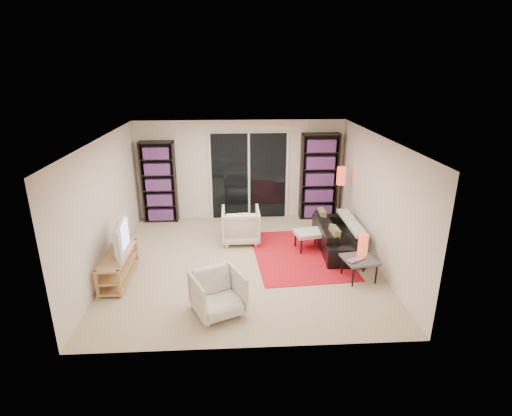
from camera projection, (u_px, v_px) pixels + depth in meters
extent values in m
plane|color=#C7B191|center=(244.00, 262.00, 7.73)|extent=(5.00, 5.00, 0.00)
cube|color=white|center=(241.00, 170.00, 9.68)|extent=(5.00, 0.02, 2.40)
cube|color=white|center=(249.00, 268.00, 4.98)|extent=(5.00, 0.02, 2.40)
cube|color=white|center=(105.00, 206.00, 7.19)|extent=(0.02, 5.00, 2.40)
cube|color=white|center=(377.00, 201.00, 7.46)|extent=(0.02, 5.00, 2.40)
cube|color=white|center=(243.00, 138.00, 6.92)|extent=(5.00, 5.00, 0.02)
cube|color=white|center=(249.00, 176.00, 9.71)|extent=(1.92, 0.06, 2.16)
cube|color=black|center=(249.00, 177.00, 9.68)|extent=(1.80, 0.02, 2.10)
cube|color=white|center=(249.00, 177.00, 9.67)|extent=(0.05, 0.02, 2.10)
cube|color=black|center=(159.00, 182.00, 9.50)|extent=(0.80, 0.30, 1.95)
cube|color=#A40B78|center=(159.00, 182.00, 9.48)|extent=(0.70, 0.22, 1.85)
cube|color=black|center=(319.00, 177.00, 9.68)|extent=(0.90, 0.30, 2.10)
cube|color=#A40B78|center=(319.00, 177.00, 9.66)|extent=(0.80, 0.22, 2.00)
cube|color=tan|center=(117.00, 255.00, 6.95)|extent=(0.42, 1.31, 0.04)
cube|color=tan|center=(118.00, 267.00, 7.03)|extent=(0.42, 1.31, 0.03)
cube|color=tan|center=(120.00, 276.00, 7.09)|extent=(0.42, 1.31, 0.04)
cube|color=tan|center=(97.00, 285.00, 6.44)|extent=(0.05, 0.05, 0.50)
cube|color=tan|center=(117.00, 252.00, 7.59)|extent=(0.05, 0.05, 0.50)
cube|color=tan|center=(119.00, 284.00, 6.46)|extent=(0.05, 0.05, 0.50)
cube|color=tan|center=(136.00, 251.00, 7.61)|extent=(0.05, 0.05, 0.50)
imported|color=black|center=(116.00, 238.00, 6.84)|extent=(0.25, 1.04, 0.59)
cube|color=red|center=(300.00, 254.00, 8.03)|extent=(1.95, 2.54, 0.01)
imported|color=black|center=(338.00, 235.00, 8.25)|extent=(0.84, 1.97, 0.57)
imported|color=silver|center=(241.00, 225.00, 8.55)|extent=(0.80, 0.82, 0.74)
imported|color=silver|center=(218.00, 293.00, 6.04)|extent=(0.94, 0.95, 0.66)
cube|color=silver|center=(309.00, 233.00, 8.15)|extent=(0.62, 0.54, 0.08)
cylinder|color=black|center=(301.00, 247.00, 8.01)|extent=(0.04, 0.04, 0.32)
cylinder|color=black|center=(295.00, 240.00, 8.34)|extent=(0.04, 0.04, 0.32)
cylinder|color=black|center=(322.00, 245.00, 8.10)|extent=(0.04, 0.04, 0.32)
cylinder|color=black|center=(315.00, 238.00, 8.43)|extent=(0.04, 0.04, 0.32)
cube|color=#4E4F54|center=(360.00, 260.00, 7.00)|extent=(0.63, 0.63, 0.04)
cylinder|color=black|center=(353.00, 277.00, 6.81)|extent=(0.03, 0.03, 0.38)
cylinder|color=black|center=(342.00, 265.00, 7.21)|extent=(0.03, 0.03, 0.38)
cylinder|color=black|center=(376.00, 274.00, 6.91)|extent=(0.03, 0.03, 0.38)
cylinder|color=black|center=(364.00, 262.00, 7.31)|extent=(0.03, 0.03, 0.38)
imported|color=silver|center=(358.00, 261.00, 6.88)|extent=(0.41, 0.37, 0.03)
cylinder|color=#D34225|center=(363.00, 244.00, 7.08)|extent=(0.18, 0.18, 0.39)
cylinder|color=black|center=(337.00, 228.00, 9.30)|extent=(0.22, 0.22, 0.03)
cylinder|color=black|center=(339.00, 206.00, 9.12)|extent=(0.03, 0.03, 1.11)
cylinder|color=#D34225|center=(341.00, 176.00, 8.88)|extent=(0.20, 0.20, 0.40)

